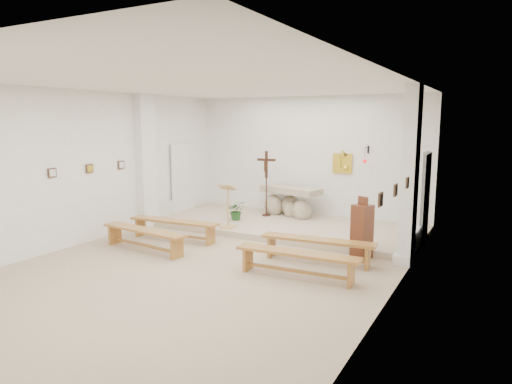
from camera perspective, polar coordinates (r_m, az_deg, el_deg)
The scene contains 27 objects.
ground at distance 9.17m, azimuth -5.77°, elevation -9.02°, with size 7.00×10.00×0.00m, color tan.
wall_left at distance 11.14m, azimuth -20.94°, elevation 2.83°, with size 0.02×10.00×3.50m, color white.
wall_right at distance 7.41m, azimuth 16.90°, elevation 0.24°, with size 0.02×10.00×3.50m, color white.
wall_back at distance 13.19m, azimuth 6.44°, elevation 4.23°, with size 7.00×0.02×3.50m, color white.
ceiling at distance 8.75m, azimuth -6.13°, elevation 13.27°, with size 7.00×10.00×0.02m, color silver.
sanctuary_platform at distance 12.10m, azimuth 3.62°, elevation -4.20°, with size 6.98×3.00×0.15m, color #BFA993.
pilaster_left at distance 12.44m, azimuth -13.58°, elevation 3.75°, with size 0.26×0.55×3.50m, color white.
pilaster_right at distance 9.39m, azimuth 18.69°, elevation 1.91°, with size 0.26×0.55×3.50m, color white.
gold_wall_relief at distance 12.81m, azimuth 10.74°, elevation 3.54°, with size 0.55×0.04×0.55m, color gold.
sanctuary_lamp at distance 12.36m, azimuth 13.49°, elevation 4.00°, with size 0.11×0.36×0.44m.
station_frame_left_front at distance 10.63m, azimuth -24.13°, elevation 2.21°, with size 0.03×0.20×0.20m, color #412B1C.
station_frame_left_mid at distance 11.26m, azimuth -20.09°, elevation 2.78°, with size 0.03×0.20×0.20m, color #412B1C.
station_frame_left_rear at distance 11.94m, azimuth -16.50°, elevation 3.28°, with size 0.03×0.20×0.20m, color #412B1C.
station_frame_right_front at distance 6.65m, azimuth 15.31°, elevation -0.91°, with size 0.03×0.20×0.20m, color #412B1C.
station_frame_right_mid at distance 7.62m, azimuth 17.05°, elevation 0.23°, with size 0.03×0.20×0.20m, color #412B1C.
station_frame_right_rear at distance 8.59m, azimuth 18.40°, elevation 1.11°, with size 0.03×0.20×0.20m, color #412B1C.
radiator_left at distance 13.21m, azimuth -11.51°, elevation -2.38°, with size 0.10×0.85×0.52m, color silver.
radiator_right at distance 10.33m, azimuth 19.29°, elevation -5.88°, with size 0.10×0.85×0.52m, color silver.
altar at distance 12.92m, azimuth 4.28°, elevation -1.45°, with size 1.85×1.06×0.90m.
lectern at distance 11.44m, azimuth -3.58°, elevation -1.72°, with size 0.44×0.38×1.13m.
crucifix_stand at distance 12.76m, azimuth 1.29°, elevation 1.68°, with size 0.55×0.24×1.83m.
potted_plant at distance 12.36m, azimuth -2.46°, elevation -2.31°, with size 0.47×0.41×0.53m, color #224F1F.
donation_pedestal at distance 9.68m, azimuth 13.10°, elevation -4.76°, with size 0.45×0.45×1.29m.
bench_left_front at distance 11.02m, azimuth -10.20°, elevation -4.09°, with size 2.32×0.53×0.49m.
bench_right_front at distance 9.25m, azimuth 7.72°, elevation -6.54°, with size 2.32×0.56×0.49m.
bench_left_second at distance 10.26m, azimuth -13.83°, elevation -5.18°, with size 2.33×0.63×0.49m.
bench_right_second at distance 8.33m, azimuth 5.14°, elevation -8.25°, with size 2.32×0.47×0.49m.
Camera 1 is at (4.95, -7.19, 2.82)m, focal length 32.00 mm.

